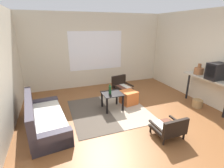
{
  "coord_description": "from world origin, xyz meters",
  "views": [
    {
      "loc": [
        -1.66,
        -3.16,
        2.22
      ],
      "look_at": [
        -0.19,
        0.81,
        0.76
      ],
      "focal_mm": 26.9,
      "sensor_mm": 36.0,
      "label": 1
    }
  ],
  "objects": [
    {
      "name": "console_shelf",
      "position": [
        2.36,
        0.06,
        0.78
      ],
      "size": [
        0.4,
        1.41,
        0.9
      ],
      "color": "#B2AD9E",
      "rests_on": "ground"
    },
    {
      "name": "coffee_table",
      "position": [
        -0.16,
        0.85,
        0.37
      ],
      "size": [
        0.54,
        0.53,
        0.48
      ],
      "color": "black",
      "rests_on": "ground"
    },
    {
      "name": "armchair_striped_foreground",
      "position": [
        0.5,
        -0.77,
        0.23
      ],
      "size": [
        0.59,
        0.55,
        0.5
      ],
      "color": "black",
      "rests_on": "ground"
    },
    {
      "name": "armchair_by_window",
      "position": [
        0.59,
        1.94,
        0.25
      ],
      "size": [
        0.66,
        0.65,
        0.58
      ],
      "color": "black",
      "rests_on": "ground"
    },
    {
      "name": "area_rug",
      "position": [
        -0.29,
        0.78,
        0.01
      ],
      "size": [
        2.03,
        2.06,
        0.01
      ],
      "color": "#4C4238",
      "rests_on": "ground"
    },
    {
      "name": "ground_plane",
      "position": [
        0.0,
        0.0,
        0.0
      ],
      "size": [
        7.8,
        7.8,
        0.0
      ],
      "primitive_type": "plane",
      "color": "brown"
    },
    {
      "name": "side_wall_right",
      "position": [
        2.66,
        0.3,
        1.35
      ],
      "size": [
        0.12,
        6.6,
        2.7
      ],
      "primitive_type": "cube",
      "color": "beige",
      "rests_on": "ground"
    },
    {
      "name": "clay_vase",
      "position": [
        2.36,
        0.4,
        1.0
      ],
      "size": [
        0.25,
        0.25,
        0.31
      ],
      "color": "#935B38",
      "rests_on": "console_shelf"
    },
    {
      "name": "glass_bottle",
      "position": [
        -0.23,
        0.84,
        0.59
      ],
      "size": [
        0.07,
        0.07,
        0.27
      ],
      "color": "#194723",
      "rests_on": "coffee_table"
    },
    {
      "name": "couch",
      "position": [
        -1.95,
        0.49,
        0.23
      ],
      "size": [
        0.95,
        1.91,
        0.75
      ],
      "color": "#38333D",
      "rests_on": "ground"
    },
    {
      "name": "wicker_basket",
      "position": [
        2.18,
        0.1,
        0.11
      ],
      "size": [
        0.28,
        0.28,
        0.22
      ],
      "primitive_type": "cylinder",
      "color": "#9E7A4C",
      "rests_on": "ground"
    },
    {
      "name": "far_wall_with_window",
      "position": [
        0.0,
        3.06,
        1.35
      ],
      "size": [
        5.6,
        0.13,
        2.7
      ],
      "color": "beige",
      "rests_on": "ground"
    },
    {
      "name": "ottoman_orange",
      "position": [
        0.42,
        1.0,
        0.2
      ],
      "size": [
        0.5,
        0.5,
        0.4
      ],
      "primitive_type": "cube",
      "rotation": [
        0.0,
        0.0,
        0.18
      ],
      "color": "#D1662D",
      "rests_on": "ground"
    },
    {
      "name": "crt_television",
      "position": [
        2.35,
        -0.15,
        1.12
      ],
      "size": [
        0.45,
        0.32,
        0.44
      ],
      "color": "black",
      "rests_on": "console_shelf"
    }
  ]
}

